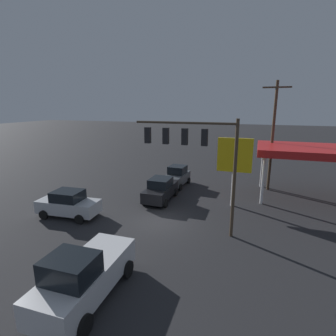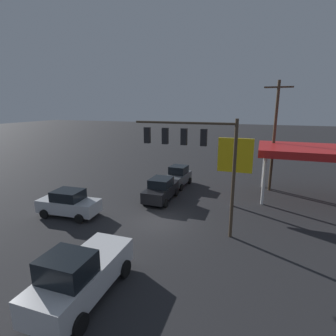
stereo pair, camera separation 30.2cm
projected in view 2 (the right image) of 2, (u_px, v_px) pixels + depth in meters
name	position (u px, v px, depth m)	size (l,w,h in m)	color
ground_plane	(158.00, 222.00, 18.10)	(200.00, 200.00, 0.00)	#262628
traffic_signal_assembly	(193.00, 148.00, 15.65)	(6.26, 0.43, 7.14)	#473828
utility_pole	(274.00, 134.00, 23.65)	(2.40, 0.26, 9.98)	#473828
price_sign	(235.00, 158.00, 20.04)	(2.63, 0.27, 5.44)	silver
sedan_waiting	(69.00, 203.00, 18.93)	(4.51, 2.28, 1.93)	silver
pickup_parked	(81.00, 275.00, 10.70)	(2.33, 5.23, 2.40)	silver
hatchback_crossing	(178.00, 176.00, 26.05)	(2.18, 3.91, 1.97)	#474C51
sedan_far	(161.00, 189.00, 22.04)	(2.10, 4.42, 1.93)	black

